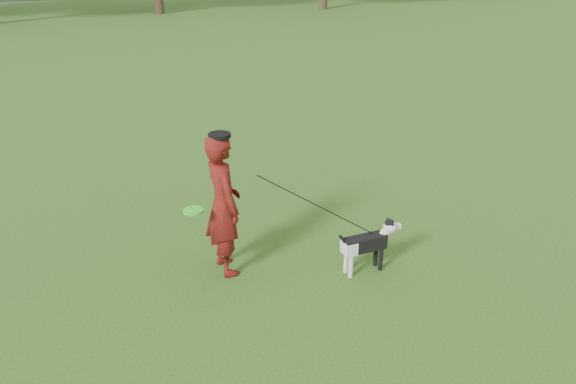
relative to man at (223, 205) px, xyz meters
name	(u,v)px	position (x,y,z in m)	size (l,w,h in m)	color
ground	(262,287)	(0.26, -0.55, -0.86)	(120.00, 120.00, 0.00)	#285116
man	(223,205)	(0.00, 0.00, 0.00)	(0.62, 0.41, 1.71)	#550E0C
dog	(369,241)	(1.57, -0.69, -0.46)	(0.85, 0.17, 0.65)	black
man_held_items	(318,206)	(1.04, -0.37, -0.04)	(2.18, 0.81, 1.29)	#33E71D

